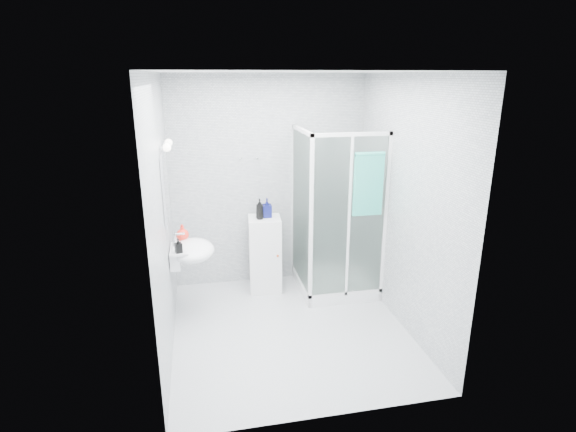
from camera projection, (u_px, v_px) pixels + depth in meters
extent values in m
cube|color=silver|center=(290.00, 212.00, 4.36)|extent=(2.40, 2.60, 2.60)
cube|color=silver|center=(290.00, 329.00, 4.75)|extent=(2.40, 2.60, 0.01)
cube|color=white|center=(290.00, 72.00, 3.97)|extent=(2.40, 2.60, 0.01)
cube|color=white|center=(334.00, 283.00, 5.67)|extent=(0.90, 0.90, 0.12)
cube|color=white|center=(303.00, 131.00, 5.01)|extent=(0.04, 0.90, 0.04)
cube|color=white|center=(352.00, 134.00, 4.69)|extent=(0.90, 0.04, 0.04)
cube|color=white|center=(311.00, 226.00, 4.90)|extent=(0.04, 0.04, 2.00)
cube|color=white|center=(301.00, 211.00, 5.29)|extent=(0.02, 0.82, 1.84)
cube|color=white|center=(349.00, 220.00, 4.96)|extent=(0.82, 0.02, 1.84)
cube|color=white|center=(349.00, 220.00, 4.97)|extent=(0.03, 0.04, 1.84)
cylinder|color=silver|center=(328.00, 177.00, 5.65)|extent=(0.02, 0.02, 1.00)
cylinder|color=silver|center=(330.00, 140.00, 5.48)|extent=(0.09, 0.05, 0.09)
cylinder|color=silver|center=(331.00, 199.00, 5.77)|extent=(0.12, 0.04, 0.12)
cylinder|color=silver|center=(378.00, 153.00, 4.77)|extent=(0.03, 0.05, 0.03)
cube|color=white|center=(176.00, 256.00, 4.73)|extent=(0.10, 0.40, 0.18)
ellipsoid|color=white|center=(193.00, 250.00, 4.75)|extent=(0.46, 0.56, 0.20)
cube|color=white|center=(181.00, 247.00, 4.71)|extent=(0.16, 0.50, 0.02)
cylinder|color=silver|center=(174.00, 240.00, 4.67)|extent=(0.04, 0.04, 0.16)
cylinder|color=silver|center=(179.00, 234.00, 4.66)|extent=(0.12, 0.02, 0.02)
cube|color=white|center=(165.00, 187.00, 4.49)|extent=(0.02, 0.60, 0.70)
cylinder|color=silver|center=(162.00, 148.00, 4.22)|extent=(0.05, 0.04, 0.04)
sphere|color=white|center=(167.00, 148.00, 4.23)|extent=(0.08, 0.08, 0.08)
cylinder|color=silver|center=(164.00, 143.00, 4.52)|extent=(0.05, 0.04, 0.04)
sphere|color=white|center=(168.00, 143.00, 4.53)|extent=(0.08, 0.08, 0.08)
cylinder|color=silver|center=(240.00, 158.00, 5.38)|extent=(0.02, 0.04, 0.02)
sphere|color=silver|center=(240.00, 159.00, 5.36)|extent=(0.03, 0.03, 0.03)
cylinder|color=silver|center=(257.00, 158.00, 5.42)|extent=(0.02, 0.04, 0.02)
sphere|color=silver|center=(257.00, 158.00, 5.40)|extent=(0.03, 0.03, 0.03)
cube|color=white|center=(265.00, 254.00, 5.53)|extent=(0.42, 0.42, 0.93)
cube|color=white|center=(267.00, 260.00, 5.36)|extent=(0.35, 0.04, 0.79)
sphere|color=#DD521F|center=(278.00, 256.00, 5.35)|extent=(0.03, 0.03, 0.03)
cube|color=teal|center=(368.00, 185.00, 4.84)|extent=(0.33, 0.04, 0.67)
cylinder|color=teal|center=(370.00, 154.00, 4.74)|extent=(0.33, 0.05, 0.05)
imported|color=black|center=(260.00, 209.00, 5.32)|extent=(0.10, 0.10, 0.25)
imported|color=#0E1357|center=(267.00, 208.00, 5.39)|extent=(0.10, 0.11, 0.23)
imported|color=red|center=(182.00, 232.00, 4.85)|extent=(0.15, 0.15, 0.17)
imported|color=black|center=(178.00, 246.00, 4.50)|extent=(0.08, 0.09, 0.15)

